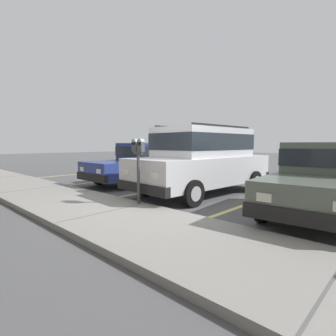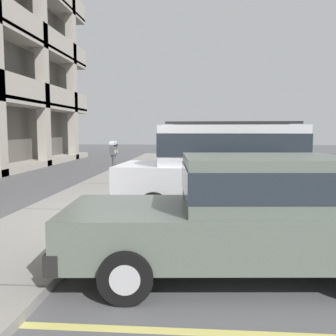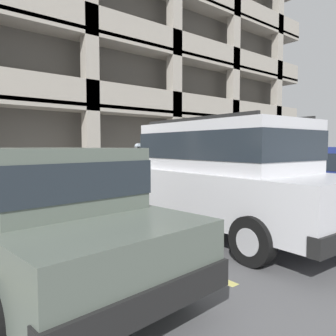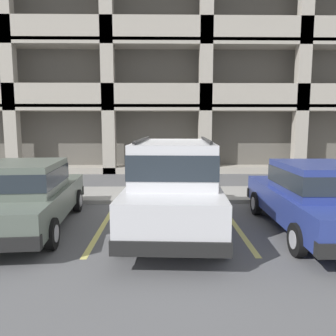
% 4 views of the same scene
% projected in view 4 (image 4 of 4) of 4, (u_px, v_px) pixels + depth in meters
% --- Properties ---
extents(ground_plane, '(80.00, 80.00, 0.10)m').
position_uv_depth(ground_plane, '(168.00, 207.00, 9.49)').
color(ground_plane, '#565659').
extents(sidewalk, '(40.00, 2.20, 0.12)m').
position_uv_depth(sidewalk, '(167.00, 194.00, 10.76)').
color(sidewalk, gray).
rests_on(sidewalk, ground_plane).
extents(parking_stall_lines, '(12.44, 4.80, 0.01)m').
position_uv_depth(parking_stall_lines, '(231.00, 219.00, 8.12)').
color(parking_stall_lines, '#DBD16B').
rests_on(parking_stall_lines, ground_plane).
extents(silver_suv, '(2.21, 4.88, 2.03)m').
position_uv_depth(silver_suv, '(174.00, 182.00, 7.20)').
color(silver_suv, silver).
rests_on(silver_suv, ground_plane).
extents(red_sedan, '(2.09, 4.60, 1.54)m').
position_uv_depth(red_sedan, '(27.00, 194.00, 7.22)').
color(red_sedan, '#5B665B').
rests_on(red_sedan, ground_plane).
extents(dark_hatchback, '(1.89, 4.51, 1.54)m').
position_uv_depth(dark_hatchback, '(314.00, 196.00, 6.99)').
color(dark_hatchback, navy).
rests_on(dark_hatchback, ground_plane).
extents(parking_meter_near, '(0.35, 0.12, 1.51)m').
position_uv_depth(parking_meter_near, '(172.00, 162.00, 9.67)').
color(parking_meter_near, '#47474C').
rests_on(parking_meter_near, sidewalk).
extents(parking_garage, '(32.00, 10.00, 16.25)m').
position_uv_depth(parking_garage, '(195.00, 40.00, 20.08)').
color(parking_garage, '#5C5851').
rests_on(parking_garage, ground_plane).
extents(fire_hydrant, '(0.30, 0.30, 0.70)m').
position_uv_depth(fire_hydrant, '(14.00, 186.00, 9.99)').
color(fire_hydrant, gold).
rests_on(fire_hydrant, sidewalk).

